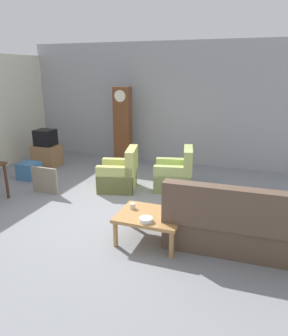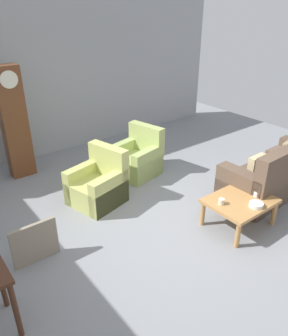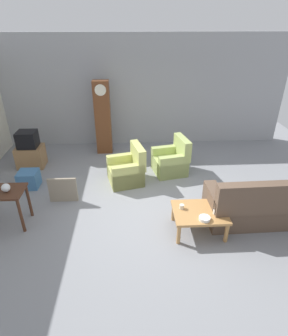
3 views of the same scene
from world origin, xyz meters
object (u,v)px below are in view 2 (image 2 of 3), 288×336
(armchair_olive_near, at_px, (98,185))
(cup_white_porcelain, at_px, (256,194))
(couch_floral, at_px, (276,174))
(bowl_white_stacked, at_px, (256,205))
(framed_picture_leaning, at_px, (35,243))
(coffee_table_wood, at_px, (240,203))
(armchair_olive_far, at_px, (137,159))
(grandfather_clock, at_px, (14,123))
(cup_cream_tall, at_px, (221,201))
(cup_blue_rimmed, at_px, (256,188))

(armchair_olive_near, relative_size, cup_white_porcelain, 11.64)
(couch_floral, distance_m, bowl_white_stacked, 1.34)
(framed_picture_leaning, distance_m, cup_white_porcelain, 3.18)
(coffee_table_wood, bearing_deg, armchair_olive_far, 95.02)
(armchair_olive_far, relative_size, grandfather_clock, 0.45)
(armchair_olive_near, bearing_deg, cup_white_porcelain, -50.71)
(couch_floral, bearing_deg, cup_white_porcelain, -163.48)
(armchair_olive_near, xyz_separation_m, grandfather_clock, (-0.67, 1.76, 0.74))
(couch_floral, height_order, bowl_white_stacked, couch_floral)
(framed_picture_leaning, bearing_deg, cup_cream_tall, -22.67)
(cup_blue_rimmed, bearing_deg, grandfather_clock, 123.75)
(armchair_olive_near, bearing_deg, cup_blue_rimmed, -46.54)
(cup_cream_tall, relative_size, bowl_white_stacked, 0.44)
(grandfather_clock, relative_size, cup_blue_rimmed, 23.16)
(coffee_table_wood, distance_m, cup_white_porcelain, 0.29)
(couch_floral, xyz_separation_m, cup_cream_tall, (-1.59, -0.12, 0.13))
(grandfather_clock, xyz_separation_m, framed_picture_leaning, (-0.71, -2.51, -0.76))
(grandfather_clock, relative_size, cup_cream_tall, 23.54)
(armchair_olive_far, relative_size, bowl_white_stacked, 4.68)
(armchair_olive_far, relative_size, framed_picture_leaning, 1.56)
(armchair_olive_near, height_order, armchair_olive_far, same)
(framed_picture_leaning, bearing_deg, couch_floral, -12.38)
(cup_cream_tall, bearing_deg, cup_blue_rimmed, -5.85)
(couch_floral, height_order, cup_white_porcelain, couch_floral)
(grandfather_clock, bearing_deg, armchair_olive_far, -36.77)
(framed_picture_leaning, height_order, cup_blue_rimmed, framed_picture_leaning)
(cup_white_porcelain, bearing_deg, coffee_table_wood, 161.70)
(armchair_olive_far, distance_m, bowl_white_stacked, 2.53)
(coffee_table_wood, bearing_deg, armchair_olive_near, 125.63)
(coffee_table_wood, bearing_deg, cup_blue_rimmed, 2.98)
(armchair_olive_near, height_order, grandfather_clock, grandfather_clock)
(couch_floral, distance_m, cup_cream_tall, 1.60)
(armchair_olive_far, xyz_separation_m, grandfather_clock, (-1.79, 1.34, 0.74))
(framed_picture_leaning, height_order, cup_white_porcelain, framed_picture_leaning)
(cup_cream_tall, bearing_deg, couch_floral, 4.41)
(armchair_olive_far, height_order, bowl_white_stacked, armchair_olive_far)
(cup_white_porcelain, height_order, bowl_white_stacked, cup_white_porcelain)
(armchair_olive_near, relative_size, framed_picture_leaning, 1.58)
(cup_blue_rimmed, distance_m, bowl_white_stacked, 0.47)
(framed_picture_leaning, relative_size, bowl_white_stacked, 3.01)
(framed_picture_leaning, distance_m, cup_blue_rimmed, 3.29)
(grandfather_clock, xyz_separation_m, cup_blue_rimmed, (2.39, -3.58, -0.57))
(couch_floral, height_order, framed_picture_leaning, couch_floral)
(coffee_table_wood, xyz_separation_m, framed_picture_leaning, (-2.70, 1.09, -0.10))
(armchair_olive_far, height_order, cup_cream_tall, armchair_olive_far)
(cup_white_porcelain, relative_size, cup_blue_rimmed, 0.91)
(couch_floral, height_order, coffee_table_wood, couch_floral)
(armchair_olive_far, distance_m, coffee_table_wood, 2.27)
(couch_floral, distance_m, armchair_olive_far, 2.52)
(armchair_olive_far, bearing_deg, grandfather_clock, 143.23)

